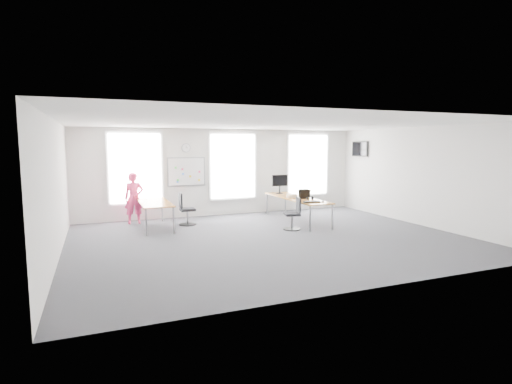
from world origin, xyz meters
name	(u,v)px	position (x,y,z in m)	size (l,w,h in m)	color
floor	(271,239)	(0.00, 0.00, 0.00)	(10.00, 10.00, 0.00)	#27272C
ceiling	(271,123)	(0.00, 0.00, 3.00)	(10.00, 10.00, 0.00)	white
wall_back	(224,172)	(0.00, 4.00, 1.50)	(10.00, 10.00, 0.00)	silver
wall_front	(370,202)	(0.00, -4.00, 1.50)	(10.00, 10.00, 0.00)	silver
wall_left	(55,190)	(-5.00, 0.00, 1.50)	(10.00, 10.00, 0.00)	silver
wall_right	(421,176)	(5.00, 0.00, 1.50)	(10.00, 10.00, 0.00)	silver
window_left	(135,168)	(-3.00, 3.97, 1.70)	(1.60, 0.06, 2.20)	white
window_mid	(233,166)	(0.30, 3.97, 1.70)	(1.60, 0.06, 2.20)	white
window_right	(308,165)	(3.30, 3.97, 1.70)	(1.60, 0.06, 2.20)	white
desk_right	(296,199)	(1.75, 1.91, 0.72)	(0.85, 3.18, 0.77)	#B3631F
desk_left	(155,204)	(-2.62, 2.53, 0.71)	(0.85, 2.13, 0.78)	#B3631F
chair_right	(294,216)	(1.09, 0.81, 0.41)	(0.50, 0.50, 0.94)	black
chair_left	(185,211)	(-1.69, 2.65, 0.43)	(0.53, 0.53, 0.99)	black
person	(134,198)	(-3.12, 3.47, 0.80)	(0.58, 0.38, 1.60)	#ED3770
whiteboard	(186,172)	(-1.35, 3.97, 1.55)	(1.20, 0.03, 0.90)	white
wall_clock	(186,148)	(-1.35, 3.97, 2.35)	(0.30, 0.30, 0.04)	gray
tv	(360,149)	(4.95, 3.00, 2.30)	(0.06, 0.90, 0.55)	black
keyboard	(312,202)	(1.63, 0.73, 0.79)	(0.50, 0.18, 0.02)	black
mouse	(323,201)	(2.00, 0.71, 0.80)	(0.08, 0.12, 0.05)	black
lens_cap	(314,200)	(1.90, 1.06, 0.78)	(0.07, 0.07, 0.01)	black
headphones	(310,198)	(1.87, 1.25, 0.82)	(0.19, 0.10, 0.11)	black
laptop_sleeve	(304,194)	(1.81, 1.50, 0.93)	(0.38, 0.23, 0.31)	black
paper_stack	(292,196)	(1.61, 1.95, 0.83)	(0.30, 0.22, 0.10)	beige
monitor	(280,182)	(1.69, 3.04, 1.17)	(0.59, 0.24, 0.65)	black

